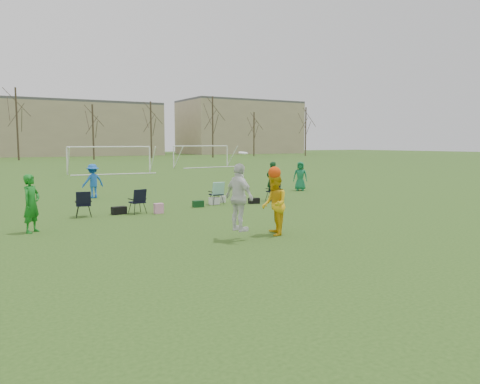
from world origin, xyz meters
TOP-DOWN VIEW (x-y plane):
  - ground at (0.00, 0.00)m, footprint 260.00×260.00m
  - fielder_green_near at (-5.51, 5.25)m, footprint 0.77×0.78m
  - fielder_blue at (-1.76, 13.54)m, footprint 1.22×0.88m
  - fielder_green_far at (9.50, 11.26)m, footprint 0.97×0.95m
  - center_contest at (0.14, 1.09)m, footprint 2.09×1.26m
  - sideline_setup at (1.80, 7.93)m, footprint 9.59×2.00m
  - goal_mid at (4.00, 32.00)m, footprint 7.40×0.63m
  - goal_right at (16.00, 38.00)m, footprint 7.35×1.14m
  - tree_line at (0.24, 69.85)m, footprint 110.28×3.28m
  - building_row at (6.73, 96.00)m, footprint 126.00×16.00m

SIDE VIEW (x-z plane):
  - ground at x=0.00m, z-range 0.00..0.00m
  - sideline_setup at x=1.80m, z-range -0.37..1.50m
  - fielder_green_far at x=9.50m, z-range 0.00..1.68m
  - fielder_blue at x=-1.76m, z-range 0.00..1.71m
  - fielder_green_near at x=-5.51m, z-range 0.00..1.81m
  - center_contest at x=0.14m, z-range -0.17..2.34m
  - goal_mid at x=4.00m, z-range 0.69..3.15m
  - goal_right at x=16.00m, z-range 0.69..3.15m
  - tree_line at x=0.24m, z-range -0.61..10.79m
  - building_row at x=6.73m, z-range -0.51..12.49m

